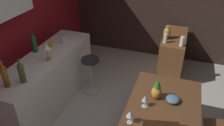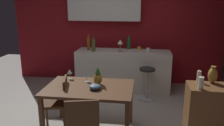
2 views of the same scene
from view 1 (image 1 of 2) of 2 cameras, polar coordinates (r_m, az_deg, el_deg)
dining_table at (r=2.91m, az=12.88°, el=-11.81°), size 1.31×0.87×0.74m
kitchen_counter at (r=3.83m, az=-15.90°, el=-4.36°), size 2.10×0.60×0.90m
sideboard_cabinet at (r=4.70m, az=15.12°, el=2.14°), size 1.10×0.44×0.82m
bar_stool at (r=4.04m, az=-5.40°, el=-2.79°), size 0.34×0.34×0.67m
wine_glass_left at (r=2.72m, az=8.42°, el=-9.03°), size 0.07×0.07×0.16m
wine_glass_right at (r=2.50m, az=4.60°, el=-12.91°), size 0.08×0.08×0.16m
pineapple_centerpiece at (r=2.87m, az=11.34°, el=-6.91°), size 0.13×0.13×0.28m
fruit_bowl at (r=2.91m, az=15.24°, el=-8.90°), size 0.17×0.17×0.08m
wine_bottle_green at (r=3.74m, az=-19.30°, el=4.88°), size 0.08×0.08×0.32m
wine_bottle_amber at (r=3.02m, az=-25.71°, el=-2.82°), size 0.07×0.07×0.36m
wine_bottle_olive at (r=3.03m, az=-22.10°, el=-2.12°), size 0.08×0.08×0.33m
cup_mustard at (r=3.87m, az=-15.21°, el=4.69°), size 0.11×0.07×0.09m
cup_white at (r=3.96m, az=-12.22°, el=5.71°), size 0.11×0.07×0.09m
counter_lamp at (r=3.41m, az=-16.36°, el=3.74°), size 0.12×0.12×0.27m
pillar_candle_tall at (r=4.10m, az=17.44°, el=5.27°), size 0.07×0.07×0.20m
pillar_candle_short at (r=4.15m, az=13.48°, el=6.13°), size 0.06×0.06×0.20m
vase_brass at (r=4.31m, az=13.84°, el=7.50°), size 0.13×0.13×0.25m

